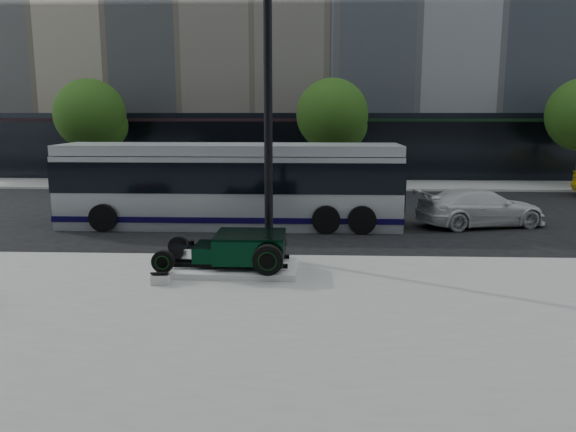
{
  "coord_description": "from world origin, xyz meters",
  "views": [
    {
      "loc": [
        -0.03,
        -17.13,
        4.02
      ],
      "look_at": [
        -0.69,
        -1.88,
        1.2
      ],
      "focal_mm": 35.0,
      "sensor_mm": 36.0,
      "label": 1
    }
  ],
  "objects_px": {
    "lamppost": "(268,129)",
    "white_sedan": "(481,208)",
    "hot_rod": "(242,248)",
    "transit_bus": "(231,184)"
  },
  "relations": [
    {
      "from": "white_sedan",
      "to": "transit_bus",
      "type": "bearing_deg",
      "value": 77.42
    },
    {
      "from": "white_sedan",
      "to": "lamppost",
      "type": "bearing_deg",
      "value": 111.87
    },
    {
      "from": "lamppost",
      "to": "white_sedan",
      "type": "height_order",
      "value": "lamppost"
    },
    {
      "from": "hot_rod",
      "to": "lamppost",
      "type": "xyz_separation_m",
      "value": [
        0.58,
        1.31,
        2.89
      ]
    },
    {
      "from": "lamppost",
      "to": "white_sedan",
      "type": "bearing_deg",
      "value": 36.08
    },
    {
      "from": "lamppost",
      "to": "transit_bus",
      "type": "bearing_deg",
      "value": 109.25
    },
    {
      "from": "transit_bus",
      "to": "lamppost",
      "type": "bearing_deg",
      "value": -70.75
    },
    {
      "from": "hot_rod",
      "to": "transit_bus",
      "type": "height_order",
      "value": "transit_bus"
    },
    {
      "from": "transit_bus",
      "to": "hot_rod",
      "type": "bearing_deg",
      "value": -79.51
    },
    {
      "from": "transit_bus",
      "to": "white_sedan",
      "type": "height_order",
      "value": "transit_bus"
    }
  ]
}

